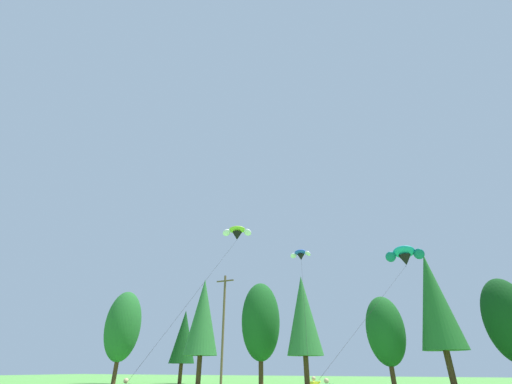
{
  "coord_description": "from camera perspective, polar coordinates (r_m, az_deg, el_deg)",
  "views": [
    {
      "loc": [
        7.26,
        6.21,
        2.09
      ],
      "look_at": [
        -0.97,
        25.3,
        13.01
      ],
      "focal_mm": 23.57,
      "sensor_mm": 36.0,
      "label": 1
    }
  ],
  "objects": [
    {
      "name": "treeline_tree_e",
      "position": [
        46.75,
        7.99,
        -19.85
      ],
      "size": [
        4.51,
        4.51,
        13.24
      ],
      "color": "#472D19",
      "rests_on": "ground_plane"
    },
    {
      "name": "utility_pole",
      "position": [
        40.01,
        -5.59,
        -21.79
      ],
      "size": [
        2.2,
        0.26,
        11.75
      ],
      "color": "brown",
      "rests_on": "ground_plane"
    },
    {
      "name": "treeline_tree_c",
      "position": [
        51.51,
        -9.04,
        -20.05
      ],
      "size": [
        4.65,
        4.65,
        13.86
      ],
      "color": "#472D19",
      "rests_on": "ground_plane"
    },
    {
      "name": "parafoil_kite_far_teal",
      "position": [
        36.26,
        23.91,
        -9.81
      ],
      "size": [
        6.98,
        18.5,
        11.22
      ],
      "color": "teal"
    },
    {
      "name": "treeline_tree_b",
      "position": [
        58.98,
        -12.17,
        -22.82
      ],
      "size": [
        3.91,
        3.91,
        10.49
      ],
      "color": "#472D19",
      "rests_on": "ground_plane"
    },
    {
      "name": "treeline_tree_g",
      "position": [
        46.86,
        27.98,
        -15.88
      ],
      "size": [
        4.85,
        4.85,
        14.77
      ],
      "color": "#472D19",
      "rests_on": "ground_plane"
    },
    {
      "name": "treeline_tree_h",
      "position": [
        47.04,
        37.01,
        -16.91
      ],
      "size": [
        4.79,
        4.79,
        11.06
      ],
      "color": "#472D19",
      "rests_on": "ground_plane"
    },
    {
      "name": "parafoil_kite_mid_blue_white",
      "position": [
        38.33,
        7.59,
        -10.49
      ],
      "size": [
        5.34,
        14.9,
        12.26
      ],
      "color": "blue"
    },
    {
      "name": "treeline_tree_f",
      "position": [
        47.76,
        21.1,
        -21.07
      ],
      "size": [
        4.58,
        4.58,
        10.29
      ],
      "color": "#472D19",
      "rests_on": "ground_plane"
    },
    {
      "name": "parafoil_kite_high_lime_white",
      "position": [
        29.42,
        -3.24,
        -6.92
      ],
      "size": [
        2.64,
        11.53,
        11.98
      ],
      "color": "#93D633"
    },
    {
      "name": "treeline_tree_d",
      "position": [
        51.0,
        0.8,
        -21.02
      ],
      "size": [
        5.38,
        5.38,
        13.28
      ],
      "color": "#472D19",
      "rests_on": "ground_plane"
    },
    {
      "name": "treeline_tree_a",
      "position": [
        60.95,
        -21.64,
        -20.35
      ],
      "size": [
        5.38,
        5.38,
        13.28
      ],
      "color": "#472D19",
      "rests_on": "ground_plane"
    }
  ]
}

